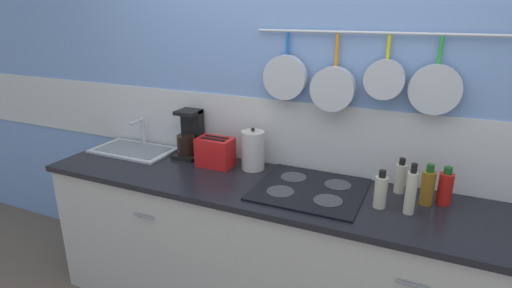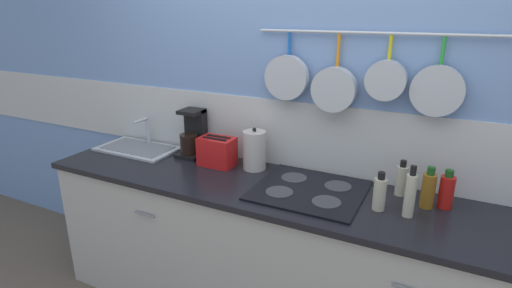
{
  "view_description": "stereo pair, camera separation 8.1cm",
  "coord_description": "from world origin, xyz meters",
  "px_view_note": "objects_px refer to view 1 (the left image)",
  "views": [
    {
      "loc": [
        0.7,
        -1.88,
        1.83
      ],
      "look_at": [
        -0.15,
        0.0,
        1.13
      ],
      "focal_mm": 28.0,
      "sensor_mm": 36.0,
      "label": 1
    },
    {
      "loc": [
        0.78,
        -1.85,
        1.83
      ],
      "look_at": [
        -0.15,
        0.0,
        1.13
      ],
      "focal_mm": 28.0,
      "sensor_mm": 36.0,
      "label": 2
    }
  ],
  "objects_px": {
    "bottle_hot_sauce": "(411,192)",
    "bottle_olive_oil": "(445,188)",
    "coffee_maker": "(190,137)",
    "toaster": "(215,152)",
    "bottle_vinegar": "(400,177)",
    "bottle_dish_soap": "(381,191)",
    "bottle_sesame_oil": "(428,187)",
    "kettle": "(253,150)"
  },
  "relations": [
    {
      "from": "bottle_hot_sauce",
      "to": "coffee_maker",
      "type": "bearing_deg",
      "value": 170.21
    },
    {
      "from": "bottle_dish_soap",
      "to": "bottle_sesame_oil",
      "type": "bearing_deg",
      "value": 32.21
    },
    {
      "from": "toaster",
      "to": "bottle_dish_soap",
      "type": "distance_m",
      "value": 1.03
    },
    {
      "from": "coffee_maker",
      "to": "kettle",
      "type": "relative_size",
      "value": 1.19
    },
    {
      "from": "bottle_sesame_oil",
      "to": "bottle_olive_oil",
      "type": "bearing_deg",
      "value": 25.57
    },
    {
      "from": "toaster",
      "to": "bottle_hot_sauce",
      "type": "distance_m",
      "value": 1.17
    },
    {
      "from": "coffee_maker",
      "to": "toaster",
      "type": "relative_size",
      "value": 1.33
    },
    {
      "from": "bottle_dish_soap",
      "to": "bottle_olive_oil",
      "type": "relative_size",
      "value": 0.99
    },
    {
      "from": "kettle",
      "to": "bottle_olive_oil",
      "type": "height_order",
      "value": "kettle"
    },
    {
      "from": "kettle",
      "to": "bottle_dish_soap",
      "type": "distance_m",
      "value": 0.81
    },
    {
      "from": "toaster",
      "to": "bottle_dish_soap",
      "type": "height_order",
      "value": "bottle_dish_soap"
    },
    {
      "from": "coffee_maker",
      "to": "bottle_olive_oil",
      "type": "height_order",
      "value": "coffee_maker"
    },
    {
      "from": "toaster",
      "to": "bottle_vinegar",
      "type": "relative_size",
      "value": 1.22
    },
    {
      "from": "bottle_dish_soap",
      "to": "bottle_olive_oil",
      "type": "distance_m",
      "value": 0.34
    },
    {
      "from": "coffee_maker",
      "to": "bottle_hot_sauce",
      "type": "relative_size",
      "value": 1.22
    },
    {
      "from": "toaster",
      "to": "coffee_maker",
      "type": "bearing_deg",
      "value": 159.49
    },
    {
      "from": "toaster",
      "to": "kettle",
      "type": "relative_size",
      "value": 0.89
    },
    {
      "from": "coffee_maker",
      "to": "toaster",
      "type": "xyz_separation_m",
      "value": [
        0.24,
        -0.09,
        -0.04
      ]
    },
    {
      "from": "bottle_dish_soap",
      "to": "bottle_hot_sauce",
      "type": "height_order",
      "value": "bottle_hot_sauce"
    },
    {
      "from": "bottle_dish_soap",
      "to": "bottle_hot_sauce",
      "type": "distance_m",
      "value": 0.14
    },
    {
      "from": "coffee_maker",
      "to": "bottle_olive_oil",
      "type": "bearing_deg",
      "value": -2.42
    },
    {
      "from": "bottle_dish_soap",
      "to": "bottle_vinegar",
      "type": "relative_size",
      "value": 1.02
    },
    {
      "from": "bottle_hot_sauce",
      "to": "bottle_olive_oil",
      "type": "bearing_deg",
      "value": 49.21
    },
    {
      "from": "toaster",
      "to": "bottle_hot_sauce",
      "type": "relative_size",
      "value": 0.92
    },
    {
      "from": "bottle_hot_sauce",
      "to": "bottle_olive_oil",
      "type": "height_order",
      "value": "bottle_hot_sauce"
    },
    {
      "from": "coffee_maker",
      "to": "bottle_sesame_oil",
      "type": "distance_m",
      "value": 1.47
    },
    {
      "from": "bottle_hot_sauce",
      "to": "bottle_olive_oil",
      "type": "xyz_separation_m",
      "value": [
        0.15,
        0.18,
        -0.03
      ]
    },
    {
      "from": "bottle_olive_oil",
      "to": "bottle_hot_sauce",
      "type": "bearing_deg",
      "value": -130.79
    },
    {
      "from": "toaster",
      "to": "bottle_olive_oil",
      "type": "relative_size",
      "value": 1.18
    },
    {
      "from": "bottle_dish_soap",
      "to": "bottle_sesame_oil",
      "type": "xyz_separation_m",
      "value": [
        0.21,
        0.13,
        0.01
      ]
    },
    {
      "from": "kettle",
      "to": "coffee_maker",
      "type": "bearing_deg",
      "value": 175.55
    },
    {
      "from": "bottle_dish_soap",
      "to": "bottle_olive_oil",
      "type": "bearing_deg",
      "value": 30.44
    },
    {
      "from": "bottle_hot_sauce",
      "to": "kettle",
      "type": "bearing_deg",
      "value": 167.51
    },
    {
      "from": "bottle_sesame_oil",
      "to": "bottle_dish_soap",
      "type": "bearing_deg",
      "value": -147.79
    },
    {
      "from": "bottle_sesame_oil",
      "to": "bottle_hot_sauce",
      "type": "bearing_deg",
      "value": -117.29
    },
    {
      "from": "toaster",
      "to": "bottle_olive_oil",
      "type": "bearing_deg",
      "value": 1.12
    },
    {
      "from": "toaster",
      "to": "bottle_sesame_oil",
      "type": "xyz_separation_m",
      "value": [
        1.23,
        -0.01,
        0.0
      ]
    },
    {
      "from": "kettle",
      "to": "bottle_hot_sauce",
      "type": "relative_size",
      "value": 1.03
    },
    {
      "from": "coffee_maker",
      "to": "toaster",
      "type": "height_order",
      "value": "coffee_maker"
    },
    {
      "from": "bottle_vinegar",
      "to": "toaster",
      "type": "bearing_deg",
      "value": -176.04
    },
    {
      "from": "bottle_hot_sauce",
      "to": "bottle_olive_oil",
      "type": "relative_size",
      "value": 1.29
    },
    {
      "from": "kettle",
      "to": "bottle_sesame_oil",
      "type": "height_order",
      "value": "kettle"
    }
  ]
}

